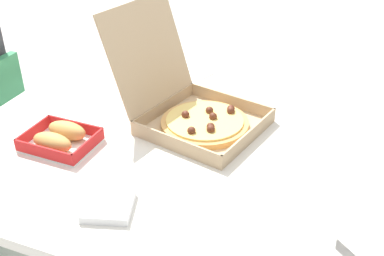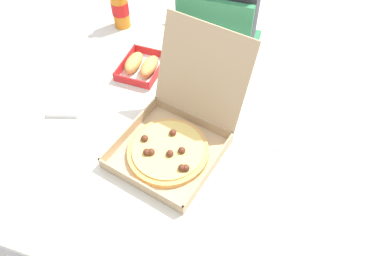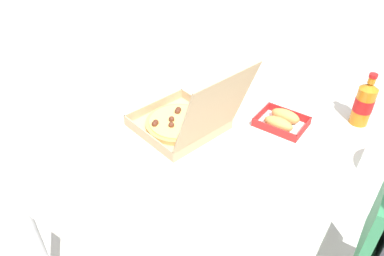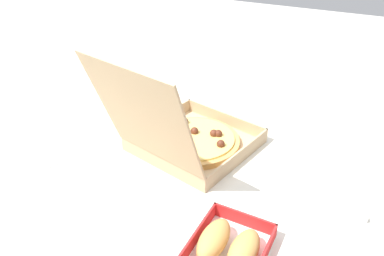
{
  "view_description": "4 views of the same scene",
  "coord_description": "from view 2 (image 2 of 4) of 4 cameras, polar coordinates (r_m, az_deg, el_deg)",
  "views": [
    {
      "loc": [
        -1.12,
        -0.51,
        1.45
      ],
      "look_at": [
        -0.06,
        -0.1,
        0.76
      ],
      "focal_mm": 43.04,
      "sensor_mm": 36.0,
      "label": 1
    },
    {
      "loc": [
        0.26,
        -0.71,
        1.68
      ],
      "look_at": [
        0.04,
        -0.03,
        0.79
      ],
      "focal_mm": 32.86,
      "sensor_mm": 36.0,
      "label": 2
    },
    {
      "loc": [
        0.93,
        0.59,
        1.63
      ],
      "look_at": [
        -0.01,
        -0.05,
        0.77
      ],
      "focal_mm": 34.21,
      "sensor_mm": 36.0,
      "label": 3
    },
    {
      "loc": [
        -0.42,
        0.74,
        1.38
      ],
      "look_at": [
        -0.01,
        -0.11,
        0.81
      ],
      "focal_mm": 35.67,
      "sensor_mm": 36.0,
      "label": 4
    }
  ],
  "objects": [
    {
      "name": "napkin_pile",
      "position": [
        1.34,
        -19.79,
        3.62
      ],
      "size": [
        0.14,
        0.14,
        0.02
      ],
      "primitive_type": "cube",
      "rotation": [
        0.0,
        0.0,
        0.3
      ],
      "color": "white",
      "rests_on": "dining_table"
    },
    {
      "name": "cola_bottle",
      "position": [
        1.61,
        -11.65,
        18.77
      ],
      "size": [
        0.07,
        0.07,
        0.22
      ],
      "color": "orange",
      "rests_on": "dining_table"
    },
    {
      "name": "diner_person",
      "position": [
        1.87,
        4.94,
        18.86
      ],
      "size": [
        0.36,
        0.41,
        1.15
      ],
      "color": "#333847",
      "rests_on": "ground_plane"
    },
    {
      "name": "ground_plane",
      "position": [
        1.84,
        -0.82,
        -14.6
      ],
      "size": [
        10.0,
        10.0,
        0.0
      ],
      "primitive_type": "plane",
      "color": "beige"
    },
    {
      "name": "pizza_box_open",
      "position": [
        1.12,
        -2.89,
        -1.45
      ],
      "size": [
        0.4,
        0.47,
        0.34
      ],
      "color": "tan",
      "rests_on": "dining_table"
    },
    {
      "name": "paper_menu",
      "position": [
        1.21,
        16.79,
        -2.21
      ],
      "size": [
        0.25,
        0.21,
        0.0
      ],
      "primitive_type": "cube",
      "rotation": [
        0.0,
        0.0,
        -0.33
      ],
      "color": "white",
      "rests_on": "dining_table"
    },
    {
      "name": "chair",
      "position": [
        1.94,
        4.1,
        12.82
      ],
      "size": [
        0.41,
        0.41,
        0.83
      ],
      "color": "#338451",
      "rests_on": "ground_plane"
    },
    {
      "name": "dining_table",
      "position": [
        1.26,
        -1.15,
        -1.96
      ],
      "size": [
        1.2,
        1.08,
        0.74
      ],
      "color": "silver",
      "rests_on": "ground_plane"
    },
    {
      "name": "bread_side_box",
      "position": [
        1.4,
        -8.18,
        10.0
      ],
      "size": [
        0.16,
        0.19,
        0.06
      ],
      "color": "white",
      "rests_on": "dining_table"
    }
  ]
}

